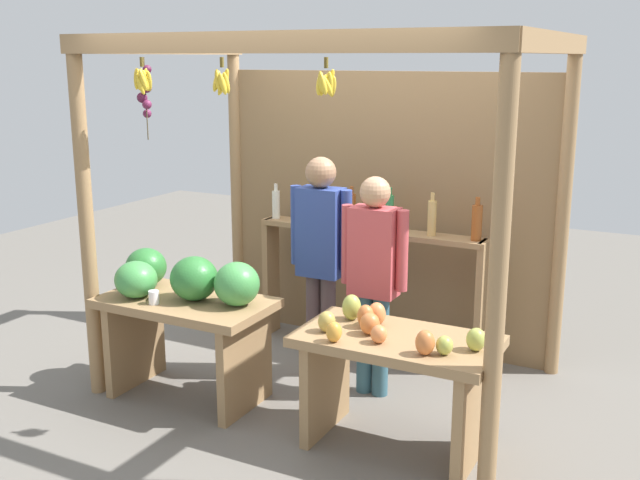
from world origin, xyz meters
name	(u,v)px	position (x,y,z in m)	size (l,w,h in m)	color
ground_plane	(331,381)	(0.00, 0.00, 0.00)	(12.00, 12.00, 0.00)	slate
market_stall	(356,181)	(-0.01, 0.41, 1.41)	(2.89, 1.92, 2.43)	#99754C
fruit_counter_left	(184,301)	(-0.79, -0.67, 0.68)	(1.23, 0.65, 1.01)	#99754C
fruit_counter_right	(394,363)	(0.75, -0.68, 0.54)	(1.17, 0.64, 0.87)	#99754C
bottle_shelf_unit	(371,256)	(0.00, 0.68, 0.78)	(1.85, 0.22, 1.34)	#99754C
vendor_man	(321,247)	(-0.14, 0.09, 0.97)	(0.48, 0.22, 1.62)	#574346
vendor_woman	(374,267)	(0.34, -0.04, 0.91)	(0.48, 0.21, 1.53)	#366070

